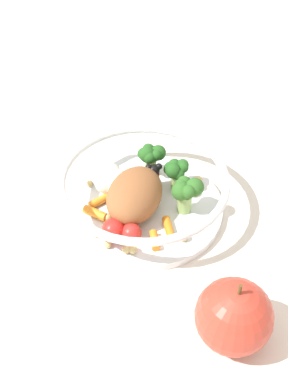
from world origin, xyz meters
TOP-DOWN VIEW (x-y plane):
  - ground_plane at (0.00, 0.00)m, footprint 2.40×2.40m
  - food_container at (0.01, -0.01)m, footprint 0.21×0.21m
  - loose_apple at (-0.02, -0.20)m, footprint 0.08×0.08m

SIDE VIEW (x-z plane):
  - ground_plane at x=0.00m, z-range 0.00..0.00m
  - food_container at x=0.01m, z-range 0.00..0.06m
  - loose_apple at x=-0.02m, z-range -0.01..0.08m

